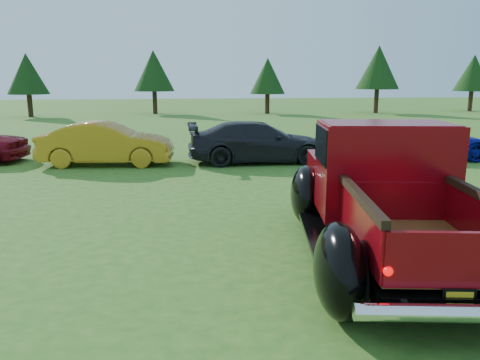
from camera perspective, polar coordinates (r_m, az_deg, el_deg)
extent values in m
plane|color=#2D621C|center=(8.16, 1.08, -7.63)|extent=(120.00, 120.00, 0.00)
cylinder|color=#332114|center=(38.21, -24.22, 8.27)|extent=(0.36, 0.36, 1.66)
cone|color=black|center=(38.16, -24.52, 11.71)|extent=(2.94, 2.94, 2.94)
cylinder|color=#332114|center=(38.67, -10.33, 9.28)|extent=(0.36, 0.36, 1.80)
cone|color=black|center=(38.63, -10.48, 12.98)|extent=(3.20, 3.20, 3.20)
cylinder|color=#332114|center=(38.31, 3.35, 9.26)|extent=(0.36, 0.36, 1.58)
cone|color=black|center=(38.26, 3.39, 12.56)|extent=(2.82, 2.82, 2.82)
cylinder|color=#332114|center=(40.49, 16.27, 9.22)|extent=(0.36, 0.36, 1.94)
cone|color=black|center=(40.46, 16.50, 13.03)|extent=(3.46, 3.46, 3.46)
cylinder|color=#332114|center=(45.68, 26.27, 8.61)|extent=(0.36, 0.36, 1.73)
cone|color=black|center=(45.64, 26.56, 11.61)|extent=(3.07, 3.07, 3.07)
cylinder|color=black|center=(5.75, 13.06, -11.88)|extent=(0.41, 0.94, 0.91)
cylinder|color=black|center=(9.14, 8.72, -2.61)|extent=(0.41, 0.94, 0.91)
cylinder|color=black|center=(9.56, 20.25, -2.57)|extent=(0.41, 0.94, 0.91)
cube|color=black|center=(7.66, 17.50, -5.54)|extent=(2.42, 5.51, 0.23)
cube|color=maroon|center=(9.30, 14.63, 0.68)|extent=(2.17, 1.98, 0.70)
cube|color=silver|center=(10.13, 13.56, 1.61)|extent=(1.80, 0.36, 0.57)
cube|color=maroon|center=(7.82, 17.13, 1.28)|extent=(2.20, 1.61, 1.47)
cube|color=black|center=(7.76, 17.31, 4.15)|extent=(2.22, 1.50, 0.57)
cube|color=maroon|center=(7.73, 17.46, 6.40)|extent=(2.09, 1.48, 0.09)
cube|color=brown|center=(6.32, 21.04, -7.74)|extent=(1.87, 2.48, 0.06)
cube|color=maroon|center=(6.02, 14.34, -5.32)|extent=(0.42, 2.24, 0.59)
cube|color=maroon|center=(7.26, 18.34, -2.55)|extent=(1.52, 0.30, 0.59)
cube|color=maroon|center=(5.24, 25.33, -8.83)|extent=(1.52, 0.31, 0.59)
cube|color=black|center=(5.92, 14.52, -2.08)|extent=(0.46, 2.25, 0.10)
ellipsoid|color=black|center=(5.68, 11.99, -10.66)|extent=(0.71, 1.27, 1.00)
ellipsoid|color=black|center=(9.09, 8.03, -1.78)|extent=(0.71, 1.27, 1.00)
ellipsoid|color=black|center=(9.57, 20.95, -1.77)|extent=(0.71, 1.27, 1.00)
cube|color=black|center=(7.43, 9.48, -6.78)|extent=(0.74, 2.40, 0.07)
cube|color=black|center=(8.00, 25.02, -6.39)|extent=(0.74, 2.40, 0.07)
cylinder|color=silver|center=(5.16, 26.15, -14.39)|extent=(2.21, 0.53, 0.18)
cube|color=black|center=(5.34, 25.15, -12.76)|extent=(0.34, 0.07, 0.17)
cube|color=gold|center=(5.33, 25.20, -12.80)|extent=(0.27, 0.05, 0.11)
sphere|color=#CC0505|center=(5.00, 17.61, -10.56)|extent=(0.10, 0.10, 0.10)
imported|color=#C37F1A|center=(15.90, -15.95, 4.29)|extent=(4.36, 1.82, 1.40)
imported|color=black|center=(15.82, 2.24, 4.66)|extent=(4.74, 1.93, 1.37)
imported|color=#0E169C|center=(17.97, 22.16, 4.38)|extent=(4.56, 2.68, 1.19)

